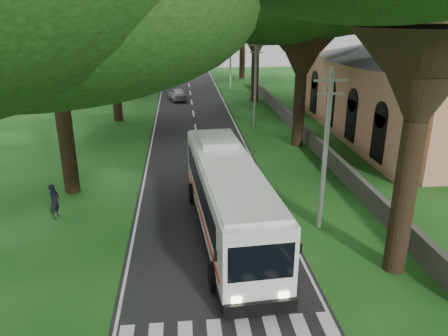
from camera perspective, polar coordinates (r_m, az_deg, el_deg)
name	(u,v)px	position (r m, az deg, el deg)	size (l,w,h in m)	color
ground	(223,310)	(16.89, -0.15, -18.10)	(140.00, 140.00, 0.00)	#184D16
road	(196,131)	(39.63, -3.67, 4.81)	(8.00, 120.00, 0.04)	black
property_wall	(297,125)	(39.84, 9.47, 5.54)	(0.35, 50.00, 1.20)	#383533
church	(412,79)	(40.06, 23.32, 10.58)	(14.00, 24.00, 11.60)	tan
pole_near	(326,149)	(21.31, 13.12, 2.48)	(1.60, 0.24, 8.00)	gray
pole_mid	(255,82)	(40.28, 4.12, 11.12)	(1.60, 0.24, 8.00)	gray
pole_far	(230,58)	(59.93, 0.84, 14.12)	(1.60, 0.24, 8.00)	gray
tree_r_midb	(257,0)	(51.96, 4.30, 20.98)	(14.08, 14.08, 14.38)	black
coach_bus	(228,197)	(20.81, 0.50, -3.77)	(3.66, 12.89, 3.75)	white
distant_car_a	(178,94)	(53.52, -6.06, 9.58)	(1.71, 4.25, 1.45)	#A7A6AB
distant_car_b	(174,74)	(71.09, -6.53, 12.06)	(1.25, 3.57, 1.18)	#222251
pedestrian	(55,201)	(24.60, -21.26, -4.05)	(0.69, 0.45, 1.90)	black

